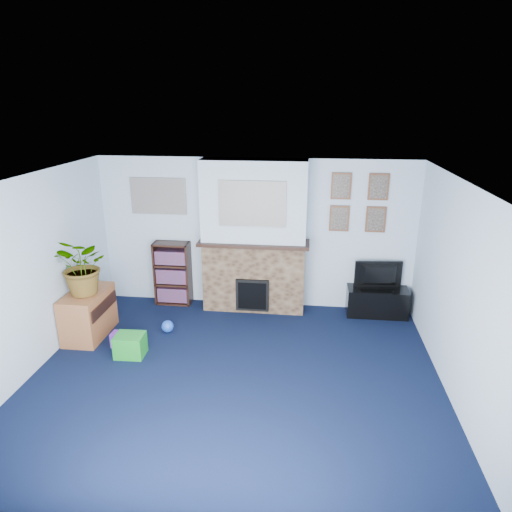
# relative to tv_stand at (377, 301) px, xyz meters

# --- Properties ---
(floor) EXTENTS (5.00, 4.50, 0.01)m
(floor) POSITION_rel_tv_stand_xyz_m (-1.95, -2.03, -0.23)
(floor) COLOR black
(floor) RESTS_ON ground
(ceiling) EXTENTS (5.00, 4.50, 0.01)m
(ceiling) POSITION_rel_tv_stand_xyz_m (-1.95, -2.03, 2.17)
(ceiling) COLOR white
(ceiling) RESTS_ON wall_back
(wall_back) EXTENTS (5.00, 0.04, 2.40)m
(wall_back) POSITION_rel_tv_stand_xyz_m (-1.95, 0.22, 0.97)
(wall_back) COLOR silver
(wall_back) RESTS_ON ground
(wall_front) EXTENTS (5.00, 0.04, 2.40)m
(wall_front) POSITION_rel_tv_stand_xyz_m (-1.95, -4.28, 0.97)
(wall_front) COLOR silver
(wall_front) RESTS_ON ground
(wall_left) EXTENTS (0.04, 4.50, 2.40)m
(wall_left) POSITION_rel_tv_stand_xyz_m (-4.45, -2.03, 0.97)
(wall_left) COLOR silver
(wall_left) RESTS_ON ground
(wall_right) EXTENTS (0.04, 4.50, 2.40)m
(wall_right) POSITION_rel_tv_stand_xyz_m (0.55, -2.03, 0.97)
(wall_right) COLOR silver
(wall_right) RESTS_ON ground
(chimney_breast) EXTENTS (1.72, 0.50, 2.40)m
(chimney_breast) POSITION_rel_tv_stand_xyz_m (-1.95, 0.02, 0.96)
(chimney_breast) COLOR brown
(chimney_breast) RESTS_ON ground
(collage_main) EXTENTS (1.00, 0.03, 0.68)m
(collage_main) POSITION_rel_tv_stand_xyz_m (-1.95, -0.19, 1.55)
(collage_main) COLOR gray
(collage_main) RESTS_ON chimney_breast
(collage_left) EXTENTS (0.90, 0.03, 0.58)m
(collage_left) POSITION_rel_tv_stand_xyz_m (-3.50, 0.21, 1.55)
(collage_left) COLOR gray
(collage_left) RESTS_ON wall_back
(portrait_tl) EXTENTS (0.30, 0.03, 0.40)m
(portrait_tl) POSITION_rel_tv_stand_xyz_m (-0.65, 0.20, 1.77)
(portrait_tl) COLOR brown
(portrait_tl) RESTS_ON wall_back
(portrait_tr) EXTENTS (0.30, 0.03, 0.40)m
(portrait_tr) POSITION_rel_tv_stand_xyz_m (-0.10, 0.20, 1.77)
(portrait_tr) COLOR brown
(portrait_tr) RESTS_ON wall_back
(portrait_bl) EXTENTS (0.30, 0.03, 0.40)m
(portrait_bl) POSITION_rel_tv_stand_xyz_m (-0.65, 0.20, 1.27)
(portrait_bl) COLOR brown
(portrait_bl) RESTS_ON wall_back
(portrait_br) EXTENTS (0.30, 0.03, 0.40)m
(portrait_br) POSITION_rel_tv_stand_xyz_m (-0.10, 0.20, 1.27)
(portrait_br) COLOR brown
(portrait_br) RESTS_ON wall_back
(tv_stand) EXTENTS (0.93, 0.39, 0.44)m
(tv_stand) POSITION_rel_tv_stand_xyz_m (0.00, 0.00, 0.00)
(tv_stand) COLOR black
(tv_stand) RESTS_ON ground
(television) EXTENTS (0.74, 0.17, 0.42)m
(television) POSITION_rel_tv_stand_xyz_m (-0.00, 0.02, 0.43)
(television) COLOR black
(television) RESTS_ON tv_stand
(bookshelf) EXTENTS (0.58, 0.28, 1.05)m
(bookshelf) POSITION_rel_tv_stand_xyz_m (-3.30, 0.08, 0.28)
(bookshelf) COLOR black
(bookshelf) RESTS_ON ground
(sideboard) EXTENTS (0.48, 0.86, 0.67)m
(sideboard) POSITION_rel_tv_stand_xyz_m (-4.19, -1.15, 0.12)
(sideboard) COLOR #985731
(sideboard) RESTS_ON ground
(potted_plant) EXTENTS (0.92, 0.86, 0.82)m
(potted_plant) POSITION_rel_tv_stand_xyz_m (-4.14, -1.20, 0.86)
(potted_plant) COLOR #26661E
(potted_plant) RESTS_ON sideboard
(mantel_clock) EXTENTS (0.11, 0.06, 0.15)m
(mantel_clock) POSITION_rel_tv_stand_xyz_m (-1.96, -0.03, 1.00)
(mantel_clock) COLOR gold
(mantel_clock) RESTS_ON chimney_breast
(mantel_candle) EXTENTS (0.05, 0.05, 0.15)m
(mantel_candle) POSITION_rel_tv_stand_xyz_m (-1.68, -0.03, 1.01)
(mantel_candle) COLOR #B2BFC6
(mantel_candle) RESTS_ON chimney_breast
(mantel_teddy) EXTENTS (0.12, 0.12, 0.12)m
(mantel_teddy) POSITION_rel_tv_stand_xyz_m (-2.48, -0.03, 0.99)
(mantel_teddy) COLOR slate
(mantel_teddy) RESTS_ON chimney_breast
(mantel_can) EXTENTS (0.06, 0.06, 0.11)m
(mantel_can) POSITION_rel_tv_stand_xyz_m (-1.26, -0.03, 0.99)
(mantel_can) COLOR purple
(mantel_can) RESTS_ON chimney_breast
(green_crate) EXTENTS (0.39, 0.31, 0.30)m
(green_crate) POSITION_rel_tv_stand_xyz_m (-3.40, -1.63, -0.09)
(green_crate) COLOR #198C26
(green_crate) RESTS_ON ground
(toy_ball) EXTENTS (0.18, 0.18, 0.18)m
(toy_ball) POSITION_rel_tv_stand_xyz_m (-3.11, -0.94, -0.14)
(toy_ball) COLOR blue
(toy_ball) RESTS_ON ground
(toy_block) EXTENTS (0.18, 0.18, 0.20)m
(toy_block) POSITION_rel_tv_stand_xyz_m (-3.67, -1.41, -0.12)
(toy_block) COLOR purple
(toy_block) RESTS_ON ground
(toy_tube) EXTENTS (0.33, 0.15, 0.19)m
(toy_tube) POSITION_rel_tv_stand_xyz_m (-4.25, -0.91, -0.16)
(toy_tube) COLOR orange
(toy_tube) RESTS_ON ground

